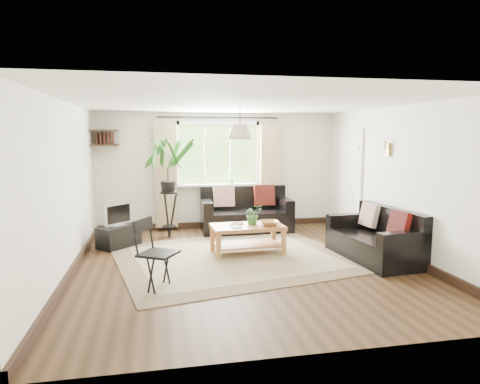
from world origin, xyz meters
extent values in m
plane|color=black|center=(0.00, 0.00, 0.00)|extent=(5.50, 5.50, 0.00)
plane|color=white|center=(0.00, 0.00, 2.40)|extent=(5.50, 5.50, 0.00)
cube|color=white|center=(0.00, 2.75, 1.20)|extent=(5.00, 0.02, 2.40)
cube|color=white|center=(0.00, -2.75, 1.20)|extent=(5.00, 0.02, 2.40)
cube|color=white|center=(-2.50, 0.00, 1.20)|extent=(0.02, 5.50, 2.40)
cube|color=white|center=(2.50, 0.00, 1.20)|extent=(0.02, 5.50, 2.40)
cube|color=#C4B798|center=(-0.10, 0.36, 0.01)|extent=(4.08, 3.69, 0.02)
cube|color=silver|center=(2.47, 1.70, 1.00)|extent=(0.06, 0.96, 2.06)
imported|color=#2D6227|center=(0.26, 0.63, 0.64)|extent=(0.34, 0.31, 0.33)
imported|color=#A36A38|center=(0.50, 0.48, 0.52)|extent=(0.31, 0.31, 0.08)
imported|color=white|center=(-0.14, 0.45, 0.49)|extent=(0.17, 0.23, 0.02)
imported|color=#572D22|center=(-0.08, 0.69, 0.49)|extent=(0.26, 0.29, 0.02)
cube|color=black|center=(-1.95, 1.42, 0.19)|extent=(0.78, 0.77, 0.38)
imported|color=#2D6023|center=(0.25, 2.63, 1.06)|extent=(0.14, 0.10, 0.27)
camera|label=1|loc=(-1.28, -6.13, 1.92)|focal=32.00mm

